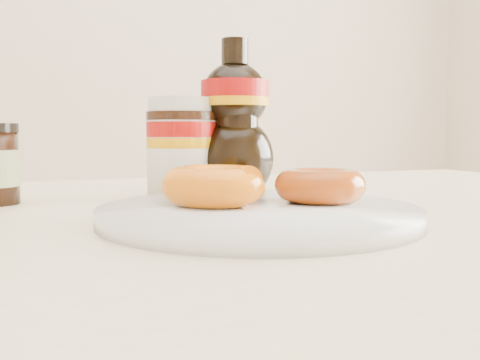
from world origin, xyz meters
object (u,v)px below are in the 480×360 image
object	(u,v)px
dining_table	(214,290)
donut_bitten	(216,185)
nutella_jar	(182,144)
syrup_bottle	(235,118)
donut_whole	(320,185)
plate	(259,213)

from	to	relation	value
dining_table	donut_bitten	bearing A→B (deg)	-104.88
donut_bitten	nutella_jar	size ratio (longest dim) A/B	0.81
donut_bitten	nutella_jar	xyz separation A→B (m)	(0.02, 0.19, 0.04)
dining_table	donut_bitten	xyz separation A→B (m)	(-0.01, -0.04, 0.12)
donut_bitten	syrup_bottle	distance (m)	0.21
donut_whole	nutella_jar	size ratio (longest dim) A/B	0.70
donut_bitten	syrup_bottle	world-z (taller)	syrup_bottle
dining_table	plate	bearing A→B (deg)	-72.95
nutella_jar	plate	bearing A→B (deg)	-85.13
dining_table	nutella_jar	size ratio (longest dim) A/B	10.95
dining_table	nutella_jar	xyz separation A→B (m)	(0.00, 0.15, 0.15)
nutella_jar	syrup_bottle	world-z (taller)	syrup_bottle
plate	syrup_bottle	xyz separation A→B (m)	(0.05, 0.20, 0.09)
plate	donut_bitten	size ratio (longest dim) A/B	2.87
donut_bitten	syrup_bottle	xyz separation A→B (m)	(0.08, 0.18, 0.07)
donut_whole	syrup_bottle	size ratio (longest dim) A/B	0.44
dining_table	plate	xyz separation A→B (m)	(0.02, -0.07, 0.09)
plate	donut_whole	world-z (taller)	donut_whole
nutella_jar	donut_whole	bearing A→B (deg)	-66.85
donut_bitten	nutella_jar	distance (m)	0.19
donut_bitten	donut_whole	size ratio (longest dim) A/B	1.16
donut_whole	nutella_jar	bearing A→B (deg)	113.15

